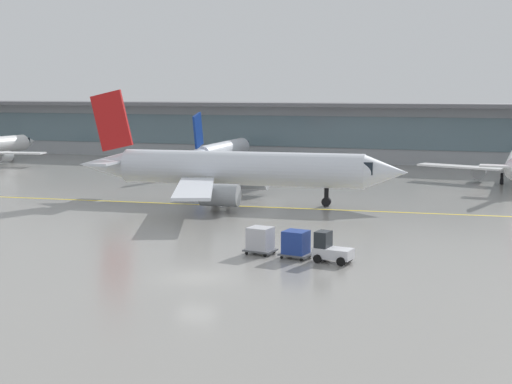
{
  "coord_description": "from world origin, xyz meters",
  "views": [
    {
      "loc": [
        18.14,
        -41.51,
        11.64
      ],
      "look_at": [
        -2.13,
        17.77,
        3.0
      ],
      "focal_mm": 51.87,
      "sensor_mm": 36.0,
      "label": 1
    }
  ],
  "objects": [
    {
      "name": "cargo_dolly_lead",
      "position": [
        4.42,
        7.21,
        1.05
      ],
      "size": [
        2.33,
        1.92,
        1.94
      ],
      "rotation": [
        0.0,
        0.0,
        -0.16
      ],
      "color": "#595B60",
      "rests_on": "ground_plane"
    },
    {
      "name": "gate_airplane_1",
      "position": [
        -22.22,
        61.01,
        2.62
      ],
      "size": [
        24.51,
        26.38,
        8.74
      ],
      "rotation": [
        0.0,
        0.0,
        1.62
      ],
      "color": "silver",
      "rests_on": "ground_plane"
    },
    {
      "name": "taxiing_regional_jet",
      "position": [
        -8.31,
        29.81,
        3.52
      ],
      "size": [
        35.41,
        32.79,
        11.72
      ],
      "rotation": [
        0.0,
        0.0,
        0.09
      ],
      "color": "silver",
      "rests_on": "ground_plane"
    },
    {
      "name": "taxiway_centreline_stripe",
      "position": [
        -7.86,
        27.85,
        0.0
      ],
      "size": [
        109.61,
        9.98,
        0.01
      ],
      "primitive_type": "cube",
      "rotation": [
        0.0,
        0.0,
        0.09
      ],
      "color": "yellow",
      "rests_on": "ground_plane"
    },
    {
      "name": "ground_plane",
      "position": [
        0.0,
        0.0,
        0.0
      ],
      "size": [
        400.0,
        400.0,
        0.0
      ],
      "primitive_type": "plane",
      "color": "gray"
    },
    {
      "name": "baggage_tug",
      "position": [
        6.97,
        6.8,
        0.89
      ],
      "size": [
        2.79,
        1.97,
        2.1
      ],
      "rotation": [
        0.0,
        0.0,
        -0.16
      ],
      "color": "silver",
      "rests_on": "ground_plane"
    },
    {
      "name": "terminal_concourse",
      "position": [
        0.0,
        79.11,
        4.92
      ],
      "size": [
        207.86,
        11.0,
        9.6
      ],
      "color": "#9EA3A8",
      "rests_on": "ground_plane"
    },
    {
      "name": "cargo_dolly_trailing",
      "position": [
        1.64,
        7.67,
        1.05
      ],
      "size": [
        2.33,
        1.92,
        1.94
      ],
      "rotation": [
        0.0,
        0.0,
        -0.16
      ],
      "color": "#595B60",
      "rests_on": "ground_plane"
    }
  ]
}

